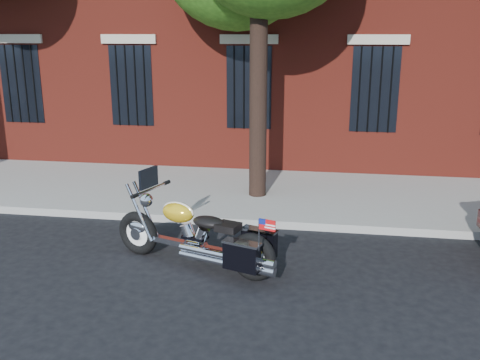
# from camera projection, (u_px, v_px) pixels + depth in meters

# --- Properties ---
(ground) EXTENTS (120.00, 120.00, 0.00)m
(ground) POSITION_uv_depth(u_px,v_px,m) (205.00, 253.00, 8.81)
(ground) COLOR black
(ground) RESTS_ON ground
(curb) EXTENTS (40.00, 0.16, 0.15)m
(curb) POSITION_uv_depth(u_px,v_px,m) (221.00, 221.00, 10.10)
(curb) COLOR gray
(curb) RESTS_ON ground
(sidewalk) EXTENTS (40.00, 3.60, 0.15)m
(sidewalk) POSITION_uv_depth(u_px,v_px,m) (237.00, 192.00, 11.89)
(sidewalk) COLOR gray
(sidewalk) RESTS_ON ground
(motorcycle) EXTENTS (2.71, 1.45, 1.48)m
(motorcycle) POSITION_uv_depth(u_px,v_px,m) (200.00, 238.00, 8.10)
(motorcycle) COLOR black
(motorcycle) RESTS_ON ground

